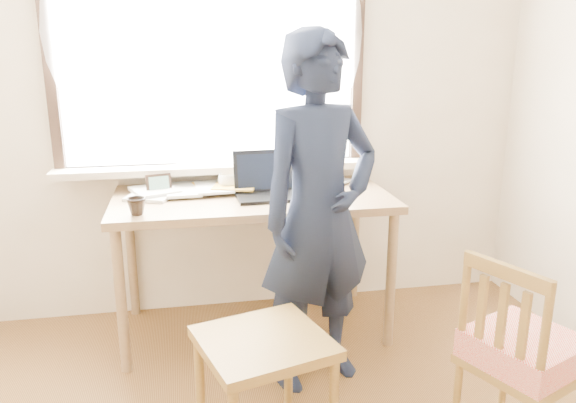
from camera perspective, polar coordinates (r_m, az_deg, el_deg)
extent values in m
cube|color=beige|center=(3.42, -4.36, 9.98)|extent=(3.50, 0.02, 2.60)
cube|color=white|center=(3.38, -7.93, 14.91)|extent=(1.70, 0.01, 1.30)
cube|color=black|center=(3.44, -7.49, 3.50)|extent=(1.82, 0.06, 0.06)
cube|color=black|center=(3.43, -23.21, 13.85)|extent=(0.06, 0.06, 1.30)
cube|color=black|center=(3.52, 7.05, 14.96)|extent=(0.06, 0.06, 1.30)
cube|color=beige|center=(3.37, -7.42, 3.42)|extent=(1.85, 0.20, 0.04)
cube|color=white|center=(3.30, -7.92, 16.63)|extent=(1.95, 0.02, 1.65)
cube|color=olive|center=(3.15, -3.61, 0.27)|extent=(1.54, 0.77, 0.04)
cylinder|color=olive|center=(2.98, -16.59, -9.75)|extent=(0.05, 0.05, 0.78)
cylinder|color=olive|center=(3.59, -15.62, -5.28)|extent=(0.05, 0.05, 0.78)
cylinder|color=olive|center=(3.15, 10.41, -7.89)|extent=(0.05, 0.05, 0.78)
cylinder|color=olive|center=(3.73, 6.81, -3.97)|extent=(0.05, 0.05, 0.78)
cube|color=black|center=(3.08, -1.92, 0.52)|extent=(0.36, 0.26, 0.02)
cube|color=black|center=(3.17, -2.37, 3.11)|extent=(0.36, 0.09, 0.23)
cube|color=black|center=(3.17, -2.37, 3.11)|extent=(0.31, 0.07, 0.19)
cube|color=black|center=(3.07, -1.88, 0.53)|extent=(0.32, 0.16, 0.00)
imported|color=white|center=(3.25, -6.01, 1.98)|extent=(0.15, 0.15, 0.10)
imported|color=black|center=(2.86, -15.12, -0.47)|extent=(0.13, 0.13, 0.09)
ellipsoid|color=black|center=(3.13, 5.09, 0.92)|extent=(0.09, 0.06, 0.04)
cube|color=white|center=(3.19, -13.63, 0.65)|extent=(0.27, 0.31, 0.02)
cube|color=white|center=(3.26, -11.57, 1.08)|extent=(0.27, 0.27, 0.01)
cube|color=#3980BC|center=(3.42, -6.54, 1.99)|extent=(0.32, 0.36, 0.01)
cube|color=white|center=(3.24, -6.46, 1.30)|extent=(0.31, 0.31, 0.00)
cube|color=#3980BC|center=(3.31, -9.87, 1.74)|extent=(0.26, 0.27, 0.02)
cube|color=gold|center=(3.32, -13.24, 1.47)|extent=(0.33, 0.34, 0.00)
cube|color=gold|center=(3.20, -6.13, 1.52)|extent=(0.27, 0.26, 0.02)
cube|color=white|center=(3.23, -12.64, 1.25)|extent=(0.35, 0.36, 0.00)
imported|color=white|center=(3.30, -11.38, 1.30)|extent=(0.21, 0.26, 0.02)
imported|color=white|center=(3.45, 3.25, 2.15)|extent=(0.29, 0.29, 0.02)
cube|color=black|center=(3.21, -12.99, 1.60)|extent=(0.14, 0.05, 0.11)
cube|color=#4F833A|center=(3.21, -12.99, 1.60)|extent=(0.11, 0.03, 0.08)
cube|color=olive|center=(2.33, -2.48, -14.16)|extent=(0.60, 0.59, 0.04)
cylinder|color=olive|center=(2.56, -8.92, -17.96)|extent=(0.04, 0.04, 0.46)
cylinder|color=olive|center=(2.69, 0.03, -15.90)|extent=(0.04, 0.04, 0.46)
cube|color=olive|center=(2.53, 22.66, -15.10)|extent=(0.51, 0.52, 0.04)
cylinder|color=olive|center=(2.83, 21.12, -16.26)|extent=(0.03, 0.03, 0.37)
cylinder|color=olive|center=(2.61, 16.74, -18.88)|extent=(0.03, 0.03, 0.37)
cylinder|color=olive|center=(2.21, 24.57, -12.77)|extent=(0.03, 0.03, 0.45)
cylinder|color=olive|center=(2.38, 17.45, -9.96)|extent=(0.03, 0.03, 0.45)
cube|color=olive|center=(2.21, 21.36, -6.70)|extent=(0.17, 0.35, 0.05)
cube|color=olive|center=(2.26, 22.70, -12.70)|extent=(0.03, 0.04, 0.36)
cube|color=olive|center=(2.30, 20.80, -11.94)|extent=(0.03, 0.04, 0.36)
cube|color=olive|center=(2.35, 18.97, -11.20)|extent=(0.03, 0.04, 0.36)
cube|color=#B51812|center=(2.50, 22.85, -13.57)|extent=(0.50, 0.50, 0.12)
imported|color=black|center=(2.67, 3.16, -1.34)|extent=(0.73, 0.59, 1.71)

